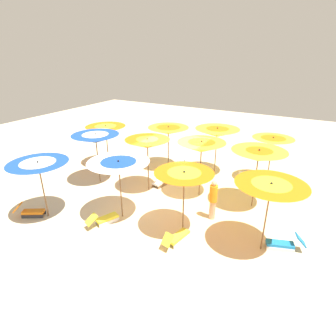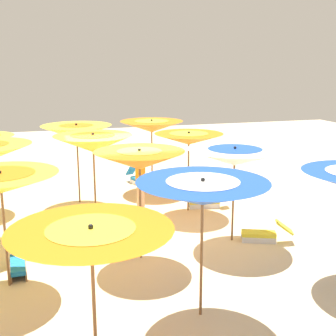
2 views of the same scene
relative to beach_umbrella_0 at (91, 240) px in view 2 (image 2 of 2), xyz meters
name	(u,v)px [view 2 (image 2 of 2)]	position (x,y,z in m)	size (l,w,h in m)	color
ground	(125,240)	(-1.35, -4.82, -2.08)	(38.47, 38.47, 0.04)	beige
beach_umbrella_0	(91,240)	(0.00, 0.00, 0.00)	(2.14, 2.14, 2.28)	brown
beach_umbrella_1	(203,193)	(-1.95, -1.12, 0.14)	(2.19, 2.19, 2.46)	brown
beach_umbrella_3	(0,183)	(1.28, -3.17, 0.02)	(2.15, 2.15, 2.33)	brown
beach_umbrella_4	(139,160)	(-1.50, -3.68, 0.18)	(1.95, 1.95, 2.50)	brown
beach_umbrella_5	(235,157)	(-3.88, -4.01, 0.04)	(2.25, 2.25, 2.36)	brown
beach_umbrella_7	(93,143)	(-0.80, -5.92, 0.20)	(2.02, 2.02, 2.53)	brown
beach_umbrella_8	(189,139)	(-3.60, -6.49, 0.08)	(1.98, 1.98, 2.37)	brown
beach_umbrella_10	(77,132)	(-0.60, -8.21, 0.16)	(2.13, 2.13, 2.49)	brown
beach_umbrella_11	(152,126)	(-3.19, -9.13, 0.11)	(2.13, 2.13, 2.42)	brown
lounger_0	(106,248)	(-0.75, -3.94, -1.86)	(1.19, 0.52, 0.59)	olive
lounger_1	(207,201)	(-4.24, -6.59, -1.87)	(1.24, 0.54, 0.58)	silver
lounger_3	(18,263)	(1.13, -3.75, -1.87)	(0.37, 1.19, 0.61)	olive
lounger_4	(263,233)	(-4.58, -3.73, -1.86)	(1.27, 0.77, 0.54)	silver
lounger_5	(139,179)	(-2.85, -9.75, -1.86)	(0.70, 1.24, 0.61)	silver
beachgoer_0	(140,181)	(-2.30, -7.09, -1.23)	(0.30, 0.30, 1.61)	#D8A87F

